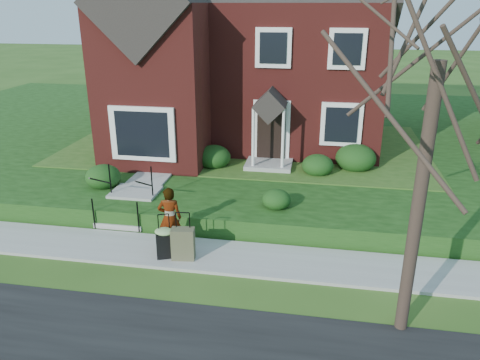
% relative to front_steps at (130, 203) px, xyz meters
% --- Properties ---
extents(ground, '(120.00, 120.00, 0.00)m').
position_rel_front_steps_xyz_m(ground, '(2.50, -1.84, -0.47)').
color(ground, '#2D5119').
rests_on(ground, ground).
extents(sidewalk, '(60.00, 1.60, 0.08)m').
position_rel_front_steps_xyz_m(sidewalk, '(2.50, -1.84, -0.43)').
color(sidewalk, '#9E9B93').
rests_on(sidewalk, ground).
extents(terrace, '(44.00, 20.00, 0.60)m').
position_rel_front_steps_xyz_m(terrace, '(6.50, 9.06, -0.17)').
color(terrace, '#18380F').
rests_on(terrace, ground).
extents(walkway, '(1.20, 6.00, 0.06)m').
position_rel_front_steps_xyz_m(walkway, '(0.00, 3.16, 0.16)').
color(walkway, '#9E9B93').
rests_on(walkway, terrace).
extents(main_house, '(10.40, 10.20, 9.40)m').
position_rel_front_steps_xyz_m(main_house, '(2.29, 7.76, 4.79)').
color(main_house, maroon).
rests_on(main_house, terrace).
extents(front_steps, '(1.40, 2.02, 1.50)m').
position_rel_front_steps_xyz_m(front_steps, '(0.00, 0.00, 0.00)').
color(front_steps, '#9E9B93').
rests_on(front_steps, ground).
extents(foundation_shrubs, '(9.90, 4.85, 0.97)m').
position_rel_front_steps_xyz_m(foundation_shrubs, '(2.49, 2.97, 0.55)').
color(foundation_shrubs, '#123911').
rests_on(foundation_shrubs, terrace).
extents(woman, '(0.66, 0.49, 1.64)m').
position_rel_front_steps_xyz_m(woman, '(1.78, -1.64, 0.43)').
color(woman, '#999999').
rests_on(woman, sidewalk).
extents(suitcase_black, '(0.58, 0.54, 1.15)m').
position_rel_front_steps_xyz_m(suitcase_black, '(1.81, -2.17, 0.05)').
color(suitcase_black, black).
rests_on(suitcase_black, sidewalk).
extents(suitcase_olive, '(0.59, 0.38, 1.21)m').
position_rel_front_steps_xyz_m(suitcase_olive, '(2.26, -2.15, 0.01)').
color(suitcase_olive, brown).
rests_on(suitcase_olive, sidewalk).
extents(tree_verge, '(5.62, 5.62, 8.04)m').
position_rel_front_steps_xyz_m(tree_verge, '(7.19, -3.85, 5.14)').
color(tree_verge, '#443529').
rests_on(tree_verge, ground).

